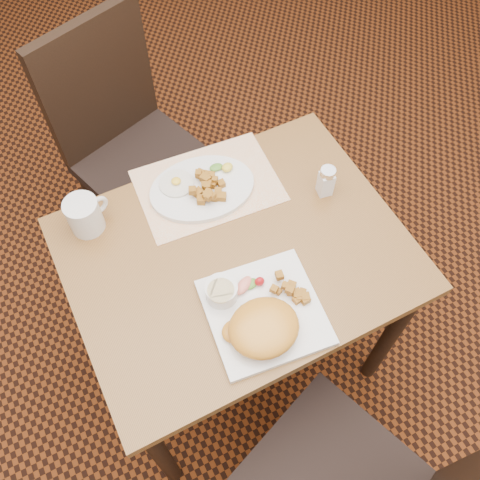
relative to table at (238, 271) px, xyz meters
name	(u,v)px	position (x,y,z in m)	size (l,w,h in m)	color
ground	(238,349)	(0.00, 0.00, -0.64)	(8.00, 8.00, 0.00)	black
table	(238,271)	(0.00, 0.00, 0.00)	(0.90, 0.70, 0.75)	brown
chair_far	(128,139)	(-0.08, 0.71, -0.10)	(0.53, 0.54, 0.97)	black
placemat	(208,185)	(0.02, 0.24, 0.11)	(0.40, 0.28, 0.00)	white
plate_square	(264,312)	(-0.02, -0.19, 0.12)	(0.28, 0.28, 0.02)	silver
plate_oval	(202,188)	(0.00, 0.23, 0.12)	(0.30, 0.23, 0.02)	silver
hollandaise_mound	(263,328)	(-0.05, -0.24, 0.16)	(0.18, 0.16, 0.06)	orange
ramekin	(221,291)	(-0.10, -0.10, 0.15)	(0.08, 0.08, 0.05)	silver
garnish_sq	(249,284)	(-0.02, -0.11, 0.14)	(0.09, 0.06, 0.03)	#387223
fried_egg	(176,183)	(-0.06, 0.27, 0.13)	(0.10, 0.10, 0.02)	white
garnish_ov	(223,167)	(0.08, 0.26, 0.14)	(0.07, 0.05, 0.02)	#387223
salt_shaker	(326,181)	(0.31, 0.07, 0.16)	(0.05, 0.05, 0.10)	white
coffee_mug	(85,215)	(-0.33, 0.26, 0.16)	(0.12, 0.09, 0.11)	silver
home_fries_sq	(294,292)	(0.07, -0.18, 0.14)	(0.09, 0.11, 0.03)	#B0711C
home_fries_ov	(208,187)	(0.01, 0.21, 0.15)	(0.11, 0.13, 0.04)	#B0711C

